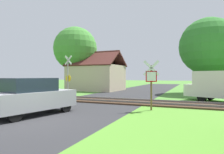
# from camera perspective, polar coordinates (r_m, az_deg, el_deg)

# --- Properties ---
(ground_plane) EXTENTS (160.00, 160.00, 0.00)m
(ground_plane) POSITION_cam_1_polar(r_m,az_deg,el_deg) (9.36, -22.43, -11.29)
(ground_plane) COLOR #4C8433
(road_asphalt) EXTENTS (6.90, 80.00, 0.01)m
(road_asphalt) POSITION_cam_1_polar(r_m,az_deg,el_deg) (10.84, -14.83, -9.67)
(road_asphalt) COLOR #2D2D30
(road_asphalt) RESTS_ON ground
(rail_track) EXTENTS (60.00, 2.60, 0.22)m
(rail_track) POSITION_cam_1_polar(r_m,az_deg,el_deg) (15.03, -3.24, -6.67)
(rail_track) COLOR #422D1E
(rail_track) RESTS_ON ground
(stop_sign_near) EXTENTS (0.87, 0.22, 2.75)m
(stop_sign_near) POSITION_cam_1_polar(r_m,az_deg,el_deg) (11.08, 11.16, -1.04)
(stop_sign_near) COLOR brown
(stop_sign_near) RESTS_ON ground
(crossing_sign_far) EXTENTS (0.87, 0.19, 3.77)m
(crossing_sign_far) POSITION_cam_1_polar(r_m,az_deg,el_deg) (18.76, -12.45, 0.78)
(crossing_sign_far) COLOR #9E9EA5
(crossing_sign_far) RESTS_ON ground
(house) EXTENTS (7.04, 5.71, 5.13)m
(house) POSITION_cam_1_polar(r_m,az_deg,el_deg) (26.44, -4.57, 0.10)
(house) COLOR #C6B293
(house) RESTS_ON ground
(tree_right) EXTENTS (6.08, 6.08, 8.10)m
(tree_right) POSITION_cam_1_polar(r_m,az_deg,el_deg) (23.90, 25.82, 7.90)
(tree_right) COLOR #513823
(tree_right) RESTS_ON ground
(tree_left) EXTENTS (5.87, 5.87, 8.55)m
(tree_left) POSITION_cam_1_polar(r_m,az_deg,el_deg) (27.86, -10.43, 7.96)
(tree_left) COLOR #513823
(tree_left) RESTS_ON ground
(mail_truck) EXTENTS (5.23, 3.74, 2.24)m
(mail_truck) POSITION_cam_1_polar(r_m,az_deg,el_deg) (16.29, 29.45, -2.00)
(mail_truck) COLOR silver
(mail_truck) RESTS_ON ground
(parked_car) EXTENTS (2.47, 4.26, 1.78)m
(parked_car) POSITION_cam_1_polar(r_m,az_deg,el_deg) (10.33, -21.53, -5.18)
(parked_car) COLOR #99999E
(parked_car) RESTS_ON ground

